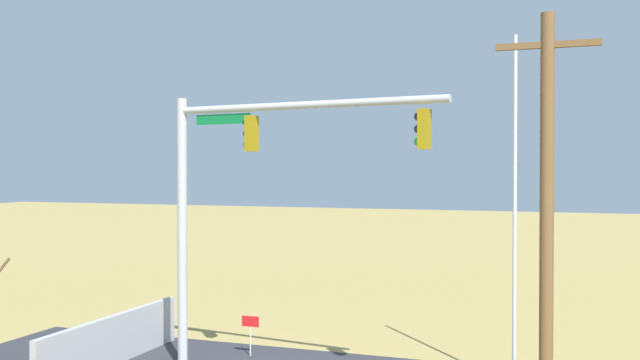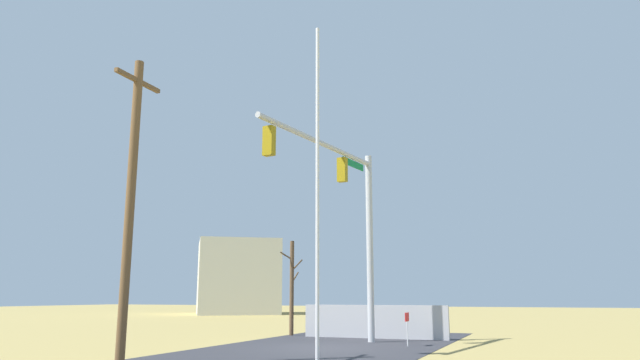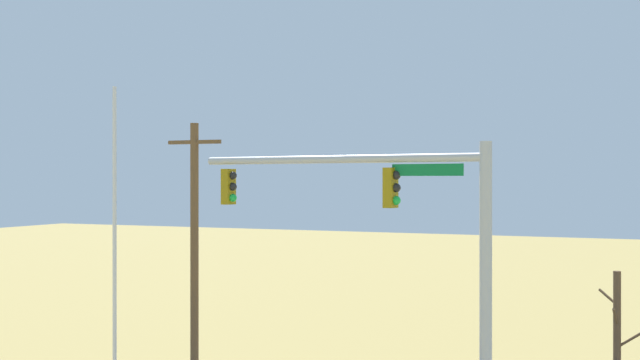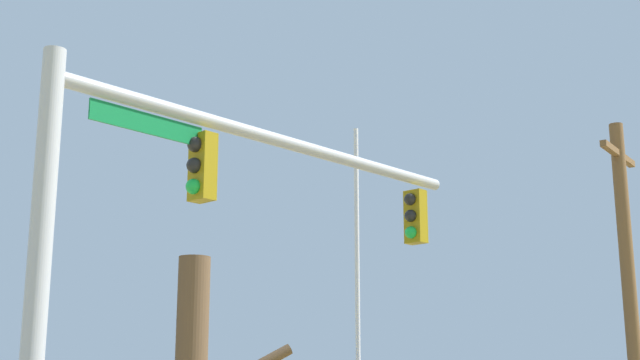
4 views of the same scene
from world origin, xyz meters
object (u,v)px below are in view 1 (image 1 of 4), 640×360
at_px(signal_mast, 241,180).
at_px(utility_pole, 547,235).
at_px(open_sign, 250,326).
at_px(flagpole, 515,211).

xyz_separation_m(signal_mast, utility_pole, (-8.09, 3.64, -0.92)).
relative_size(signal_mast, utility_pole, 0.93).
xyz_separation_m(utility_pole, open_sign, (8.81, -5.73, -3.57)).
distance_m(flagpole, utility_pole, 5.38).
relative_size(flagpole, utility_pole, 1.07).
height_order(flagpole, utility_pole, flagpole).
bearing_deg(utility_pole, signal_mast, -24.23).
height_order(signal_mast, flagpole, flagpole).
bearing_deg(flagpole, signal_mast, 13.03).
bearing_deg(flagpole, utility_pole, 100.75).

